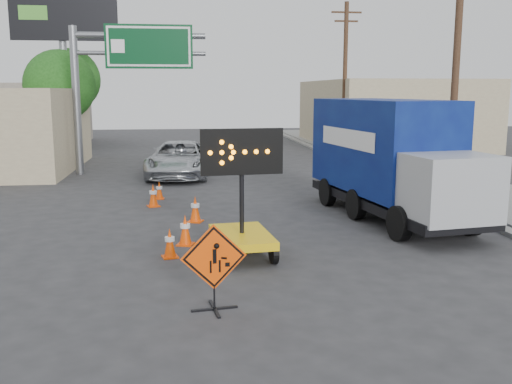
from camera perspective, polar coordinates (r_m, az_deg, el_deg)
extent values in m
plane|color=#2D2D30|center=(10.45, 2.49, -11.79)|extent=(100.00, 100.00, 0.00)
cube|color=gray|center=(26.39, 12.37, 1.51)|extent=(0.40, 60.00, 0.12)
cube|color=gray|center=(27.25, 16.93, 1.60)|extent=(4.00, 60.00, 0.15)
cube|color=#C2B18C|center=(42.22, 13.08, 7.68)|extent=(10.00, 14.00, 4.60)
cylinder|color=slate|center=(27.97, -17.51, 8.63)|extent=(0.36, 0.36, 6.80)
cylinder|color=slate|center=(27.72, -11.52, 15.09)|extent=(6.00, 0.28, 0.28)
cylinder|color=slate|center=(27.66, -11.46, 13.44)|extent=(6.00, 0.20, 0.20)
cube|color=#043818|center=(27.54, -10.65, 14.11)|extent=(4.00, 0.10, 2.00)
cube|color=silver|center=(27.47, -10.65, 14.12)|extent=(3.80, 0.01, 1.80)
cylinder|color=slate|center=(36.20, -18.57, 10.54)|extent=(0.44, 0.44, 9.00)
cube|color=silver|center=(36.28, -18.64, 16.56)|extent=(6.00, 0.25, 3.00)
cube|color=black|center=(36.13, -18.69, 16.59)|extent=(6.10, 0.04, 3.10)
cylinder|color=#4F3322|center=(21.83, 19.33, 11.13)|extent=(0.26, 0.26, 9.00)
cylinder|color=#4F3322|center=(34.93, 8.87, 10.97)|extent=(0.26, 0.26, 9.00)
cube|color=#4F3322|center=(35.21, 9.05, 17.33)|extent=(1.80, 0.10, 0.10)
cube|color=#4F3322|center=(35.15, 9.02, 16.52)|extent=(1.40, 0.10, 0.10)
cylinder|color=#4F3322|center=(32.26, -18.76, 5.53)|extent=(0.28, 0.28, 3.25)
sphere|color=#1A4714|center=(32.18, -19.02, 10.06)|extent=(3.71, 3.71, 3.71)
cylinder|color=#4F3322|center=(40.28, -17.97, 6.62)|extent=(0.28, 0.28, 3.58)
sphere|color=#1A4714|center=(40.23, -18.20, 10.62)|extent=(4.10, 4.10, 4.10)
cube|color=black|center=(10.51, -4.17, -11.57)|extent=(0.85, 0.17, 0.04)
cube|color=black|center=(10.51, -4.17, -11.57)|extent=(0.17, 0.85, 0.04)
cylinder|color=black|center=(10.40, -4.19, -9.98)|extent=(0.03, 0.03, 0.66)
cube|color=#FF4A05|center=(10.19, -4.24, -6.50)|extent=(1.19, 0.18, 1.20)
cube|color=black|center=(10.19, -4.24, -6.50)|extent=(1.11, 0.15, 1.12)
cube|color=yellow|center=(13.56, -1.42, -4.49)|extent=(1.48, 2.25, 0.19)
cylinder|color=black|center=(13.30, -1.45, 0.64)|extent=(0.11, 0.11, 2.35)
cube|color=black|center=(13.19, -1.46, 4.08)|extent=(1.93, 0.29, 1.07)
imported|color=silver|center=(26.36, -7.66, 3.28)|extent=(3.22, 6.04, 1.61)
cube|color=black|center=(17.98, 13.35, -0.85)|extent=(3.28, 7.78, 0.28)
cube|color=#071156|center=(18.45, 12.73, 4.62)|extent=(3.14, 6.11, 2.83)
cube|color=#9EA0A5|center=(15.09, 17.50, 0.34)|extent=(2.38, 1.98, 1.70)
cube|color=#FF4A05|center=(13.74, -8.58, -6.42)|extent=(0.44, 0.44, 0.03)
cone|color=#FF4A05|center=(13.65, -8.62, -4.98)|extent=(0.28, 0.28, 0.68)
cylinder|color=silver|center=(13.62, -8.63, -4.66)|extent=(0.23, 0.23, 0.10)
cube|color=#FF4A05|center=(14.78, -7.06, -5.19)|extent=(0.50, 0.50, 0.03)
cone|color=#FF4A05|center=(14.68, -7.09, -3.71)|extent=(0.31, 0.31, 0.75)
cylinder|color=silver|center=(14.66, -7.10, -3.38)|extent=(0.26, 0.26, 0.11)
cube|color=#FF4A05|center=(17.29, -6.07, -2.92)|extent=(0.52, 0.52, 0.03)
cone|color=#FF4A05|center=(17.20, -6.10, -1.63)|extent=(0.31, 0.31, 0.76)
cylinder|color=silver|center=(17.18, -6.10, -1.34)|extent=(0.26, 0.26, 0.11)
cube|color=#FF4A05|center=(19.75, -10.21, -1.39)|extent=(0.49, 0.49, 0.03)
cone|color=#FF4A05|center=(19.68, -10.24, -0.28)|extent=(0.31, 0.31, 0.74)
cylinder|color=silver|center=(19.67, -10.25, -0.03)|extent=(0.25, 0.25, 0.11)
cube|color=#FF4A05|center=(21.09, -9.62, -0.65)|extent=(0.35, 0.35, 0.03)
cone|color=#FF4A05|center=(21.03, -9.65, 0.22)|extent=(0.26, 0.26, 0.62)
cylinder|color=silver|center=(21.02, -9.66, 0.42)|extent=(0.21, 0.21, 0.09)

